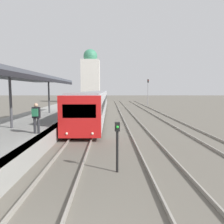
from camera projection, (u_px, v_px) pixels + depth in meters
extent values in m
cube|color=#4C515B|center=(9.00, 75.00, 13.33)|extent=(4.00, 21.53, 0.20)
cube|color=black|center=(42.00, 79.00, 13.38)|extent=(0.08, 21.53, 0.24)
cylinder|color=#47474C|center=(11.00, 103.00, 13.50)|extent=(0.16, 0.16, 3.17)
cylinder|color=#47474C|center=(49.00, 98.00, 22.07)|extent=(0.16, 0.16, 3.17)
cylinder|color=#2D2D33|center=(35.00, 126.00, 11.88)|extent=(0.14, 0.14, 0.85)
cylinder|color=#2D2D33|center=(38.00, 126.00, 11.89)|extent=(0.14, 0.14, 0.85)
cube|color=black|center=(36.00, 113.00, 11.81)|extent=(0.40, 0.22, 0.60)
sphere|color=tan|center=(36.00, 105.00, 11.77)|extent=(0.22, 0.22, 0.22)
cube|color=#236B47|center=(35.00, 113.00, 11.61)|extent=(0.30, 0.18, 0.40)
cube|color=red|center=(80.00, 117.00, 13.83)|extent=(2.67, 0.70, 2.66)
cube|color=black|center=(79.00, 111.00, 13.47)|extent=(2.08, 0.04, 0.85)
sphere|color=#EFEACC|center=(67.00, 134.00, 13.59)|extent=(0.16, 0.16, 0.16)
sphere|color=#EFEACC|center=(92.00, 133.00, 13.61)|extent=(0.16, 0.16, 0.16)
cube|color=silver|center=(91.00, 106.00, 22.35)|extent=(2.67, 16.42, 2.66)
cube|color=gray|center=(91.00, 93.00, 22.20)|extent=(2.35, 16.09, 0.12)
cube|color=black|center=(91.00, 103.00, 22.32)|extent=(2.69, 15.11, 0.69)
cylinder|color=black|center=(71.00, 127.00, 17.15)|extent=(0.12, 0.70, 0.70)
cylinder|color=black|center=(100.00, 127.00, 17.18)|extent=(0.12, 0.70, 0.70)
cylinder|color=black|center=(86.00, 113.00, 27.77)|extent=(0.12, 0.70, 0.70)
cylinder|color=black|center=(104.00, 113.00, 27.80)|extent=(0.12, 0.70, 0.70)
cube|color=silver|center=(99.00, 99.00, 39.03)|extent=(2.67, 16.42, 2.66)
cube|color=gray|center=(99.00, 91.00, 38.88)|extent=(2.35, 16.09, 0.12)
cube|color=black|center=(99.00, 97.00, 39.00)|extent=(2.69, 15.11, 0.69)
cylinder|color=black|center=(90.00, 109.00, 33.83)|extent=(0.12, 0.70, 0.70)
cylinder|color=black|center=(105.00, 109.00, 33.86)|extent=(0.12, 0.70, 0.70)
cylinder|color=black|center=(95.00, 104.00, 44.45)|extent=(0.12, 0.70, 0.70)
cylinder|color=black|center=(106.00, 104.00, 44.48)|extent=(0.12, 0.70, 0.70)
cylinder|color=black|center=(117.00, 152.00, 8.69)|extent=(0.10, 0.10, 1.67)
cube|color=black|center=(117.00, 127.00, 8.59)|extent=(0.20, 0.14, 0.36)
sphere|color=green|center=(117.00, 127.00, 8.50)|extent=(0.11, 0.11, 0.11)
cylinder|color=gray|center=(148.00, 92.00, 46.02)|extent=(0.14, 0.14, 5.45)
cube|color=black|center=(148.00, 81.00, 45.77)|extent=(0.28, 0.20, 0.70)
sphere|color=red|center=(148.00, 80.00, 45.64)|extent=(0.14, 0.14, 0.14)
cube|color=silver|center=(91.00, 82.00, 54.64)|extent=(4.46, 4.46, 10.58)
sphere|color=#3D8966|center=(90.00, 56.00, 54.00)|extent=(3.43, 3.43, 3.43)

